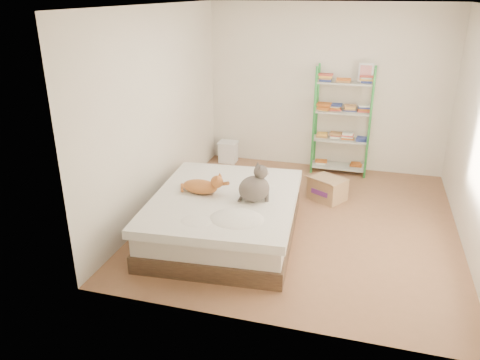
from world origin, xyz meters
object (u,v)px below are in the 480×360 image
(shelf_unit, at_px, (342,121))
(cardboard_box, at_px, (328,189))
(orange_cat, at_px, (200,185))
(grey_cat, at_px, (254,183))
(white_bin, at_px, (228,152))
(bed, at_px, (225,216))

(shelf_unit, bearing_deg, cardboard_box, -93.08)
(orange_cat, distance_m, cardboard_box, 2.01)
(orange_cat, height_order, grey_cat, grey_cat)
(grey_cat, distance_m, white_bin, 2.84)
(bed, relative_size, shelf_unit, 1.25)
(shelf_unit, xyz_separation_m, white_bin, (-1.87, -0.03, -0.67))
(grey_cat, xyz_separation_m, cardboard_box, (0.70, 1.44, -0.58))
(bed, bearing_deg, white_bin, 101.80)
(bed, xyz_separation_m, grey_cat, (0.36, -0.04, 0.48))
(bed, distance_m, white_bin, 2.62)
(shelf_unit, distance_m, cardboard_box, 1.33)
(orange_cat, height_order, cardboard_box, orange_cat)
(orange_cat, bearing_deg, white_bin, 102.42)
(grey_cat, height_order, shelf_unit, shelf_unit)
(shelf_unit, bearing_deg, white_bin, -179.05)
(shelf_unit, relative_size, white_bin, 4.85)
(orange_cat, relative_size, cardboard_box, 0.84)
(grey_cat, xyz_separation_m, white_bin, (-1.10, 2.55, -0.56))
(white_bin, bearing_deg, grey_cat, -66.64)
(grey_cat, bearing_deg, bed, 52.88)
(shelf_unit, xyz_separation_m, cardboard_box, (-0.06, -1.14, -0.69))
(white_bin, bearing_deg, shelf_unit, 0.95)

